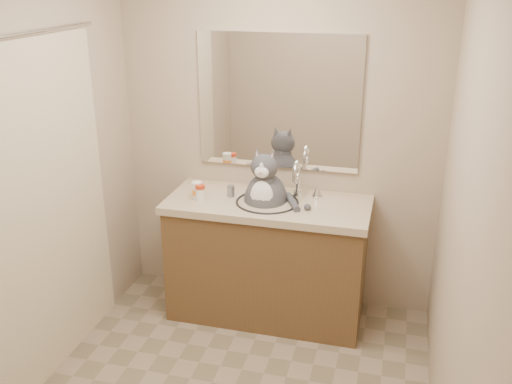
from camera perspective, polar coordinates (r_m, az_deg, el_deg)
room at (r=2.75m, az=-3.44°, el=-1.44°), size 2.22×2.52×2.42m
vanity at (r=3.92m, az=1.16°, el=-6.44°), size 1.34×0.59×1.12m
mirror at (r=3.82m, az=2.23°, el=8.95°), size 1.10×0.02×0.90m
shower_curtain at (r=3.35m, az=-20.17°, el=-1.65°), size 0.02×1.30×1.93m
cat at (r=3.74m, az=0.96°, el=-0.51°), size 0.40×0.32×0.57m
pill_bottle_redcap at (r=3.75m, az=-5.59°, el=-0.07°), size 0.08×0.08×0.11m
pill_bottle_orange at (r=3.79m, az=-5.91°, el=0.14°), size 0.08×0.08×0.12m
grey_canister at (r=3.81m, az=-2.53°, el=0.09°), size 0.06×0.06×0.08m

